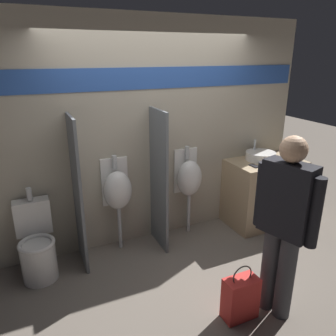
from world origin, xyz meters
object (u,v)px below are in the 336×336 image
Objects in this scene: cell_phone at (254,166)px; person_in_vest at (284,222)px; urinal_far at (189,178)px; urinal_near_counter at (118,190)px; sink_basin at (261,156)px; shopping_bag at (240,298)px; toilet at (37,247)px.

person_in_vest reaches higher than cell_phone.
urinal_near_counter is at bearing 180.00° from urinal_far.
sink_basin reaches higher than shopping_bag.
shopping_bag is (-0.34, 0.06, -0.72)m from person_in_vest.
urinal_far reaches higher than cell_phone.
shopping_bag is at bearing -41.11° from toilet.
toilet is at bearing 138.89° from shopping_bag.
urinal_far is (0.95, 0.00, 0.00)m from urinal_near_counter.
cell_phone is 1.79m from shopping_bag.
sink_basin reaches higher than cell_phone.
sink_basin is 0.42× the size of toilet.
sink_basin is at bearing 47.47° from shopping_bag.
cell_phone is 0.08× the size of person_in_vest.
urinal_near_counter is 1.78m from shopping_bag.
person_in_vest is (-0.97, -1.49, -0.04)m from sink_basin.
cell_phone is 0.12× the size of urinal_far.
urinal_far is at bearing 0.00° from urinal_near_counter.
person_in_vest is at bearing -36.89° from toilet.
urinal_far is at bearing 157.82° from cell_phone.
urinal_far is 1.63m from person_in_vest.
shopping_bag is at bearing 62.87° from person_in_vest.
shopping_bag is (0.65, -1.56, -0.55)m from urinal_near_counter.
shopping_bag is (1.60, -1.40, -0.13)m from toilet.
person_in_vest is at bearing -58.46° from urinal_near_counter.
urinal_near_counter is (-1.72, 0.31, -0.15)m from cell_phone.
shopping_bag is at bearing -67.28° from urinal_near_counter.
shopping_bag is (-0.29, -1.56, -0.55)m from urinal_far.
sink_basin is at bearing 36.92° from cell_phone.
sink_basin is 1.05m from urinal_far.
person_in_vest reaches higher than urinal_far.
urinal_far is 1.95m from toilet.
sink_basin is 0.73× the size of shopping_bag.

